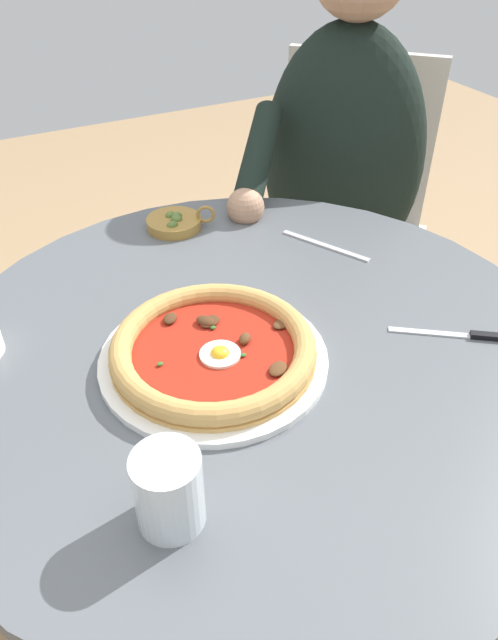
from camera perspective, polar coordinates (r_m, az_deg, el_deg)
ground_plane at (r=1.41m, az=0.33°, el=-25.90°), size 6.00×6.00×0.02m
dining_table at (r=0.96m, az=0.44°, el=-11.54°), size 0.88×0.88×0.73m
pizza_on_plate at (r=0.78m, az=-3.42°, el=-2.95°), size 0.30×0.30×0.04m
water_glass at (r=0.60m, az=-7.66°, el=-16.22°), size 0.07×0.07×0.09m
steak_knife at (r=0.88m, az=21.20°, el=-1.43°), size 0.16×0.12×0.01m
olive_pan at (r=1.08m, az=-7.09°, el=9.28°), size 0.12×0.10×0.04m
fork_utensil at (r=1.03m, az=7.30°, el=7.08°), size 0.09×0.15×0.00m
diner_person at (r=1.45m, az=8.03°, el=7.38°), size 0.56×0.44×1.20m
cafe_chair_diner at (r=1.58m, az=9.20°, el=10.33°), size 0.59×0.59×0.90m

